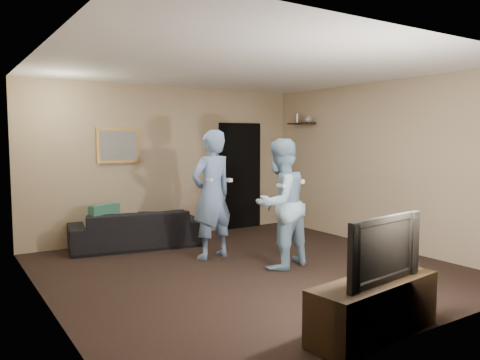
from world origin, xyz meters
TOP-DOWN VIEW (x-y plane):
  - ground at (0.00, 0.00)m, footprint 5.00×5.00m
  - ceiling at (0.00, 0.00)m, footprint 5.00×5.00m
  - wall_back at (0.00, 2.50)m, footprint 5.00×0.04m
  - wall_front at (0.00, -2.50)m, footprint 5.00×0.04m
  - wall_left at (-2.50, 0.00)m, footprint 0.04×5.00m
  - wall_right at (2.50, 0.00)m, footprint 0.04×5.00m
  - sofa at (-0.81, 2.00)m, footprint 2.11×1.12m
  - throw_pillow at (-1.30, 2.00)m, footprint 0.50×0.31m
  - painting_frame at (-0.90, 2.48)m, footprint 0.72×0.05m
  - painting_canvas at (-0.90, 2.45)m, footprint 0.62×0.01m
  - doorway at (1.45, 2.47)m, footprint 0.90×0.06m
  - light_switch at (0.85, 2.48)m, footprint 0.08×0.02m
  - wall_shelf at (2.39, 1.80)m, footprint 0.20×0.60m
  - shelf_vase at (2.39, 1.61)m, footprint 0.17×0.17m
  - shelf_figurine at (2.39, 1.92)m, footprint 0.06×0.06m
  - tv_console at (-0.27, -2.31)m, footprint 1.40×0.60m
  - television at (-0.27, -2.31)m, footprint 1.00×0.25m
  - wii_player_left at (-0.13, 0.78)m, footprint 0.72×0.55m
  - wii_player_right at (0.38, -0.15)m, footprint 0.94×0.80m

SIDE VIEW (x-z plane):
  - ground at x=0.00m, z-range 0.00..0.00m
  - tv_console at x=-0.27m, z-range 0.01..0.49m
  - sofa at x=-0.81m, z-range 0.00..0.59m
  - throw_pillow at x=-1.30m, z-range 0.24..0.72m
  - television at x=-0.27m, z-range 0.49..1.06m
  - wii_player_right at x=0.38m, z-range 0.00..1.71m
  - wii_player_left at x=-0.13m, z-range 0.00..1.83m
  - doorway at x=1.45m, z-range 0.00..2.00m
  - wall_back at x=0.00m, z-range 0.00..2.60m
  - wall_front at x=0.00m, z-range 0.00..2.60m
  - wall_left at x=-2.50m, z-range 0.00..2.60m
  - wall_right at x=2.50m, z-range 0.00..2.60m
  - light_switch at x=0.85m, z-range 1.24..1.36m
  - painting_frame at x=-0.90m, z-range 1.32..1.89m
  - painting_canvas at x=-0.90m, z-range 1.37..1.83m
  - wall_shelf at x=2.39m, z-range 1.98..2.00m
  - shelf_vase at x=2.39m, z-range 2.00..2.14m
  - shelf_figurine at x=2.39m, z-range 2.00..2.18m
  - ceiling at x=0.00m, z-range 2.58..2.62m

